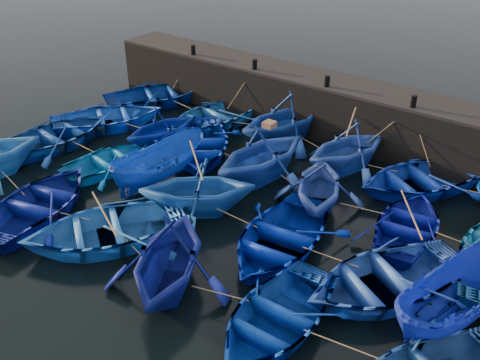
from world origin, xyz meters
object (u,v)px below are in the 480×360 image
Objects in this scene: boat_13 at (58,135)px; boat_0 at (157,95)px; boat_8 at (199,144)px; wooden_crate at (269,124)px.

boat_0 is at bearing -84.34° from boat_13.
boat_0 is 6.53m from boat_8.
boat_8 is at bearing -178.74° from boat_0.
boat_8 is 6.59m from boat_13.
boat_8 is 1.02× the size of boat_13.
boat_13 is (-5.74, -3.23, -0.01)m from boat_8.
wooden_crate is (3.80, -0.13, 2.00)m from boat_8.
wooden_crate reaches higher than boat_0.
boat_0 is 12.30× the size of wooden_crate.
boat_0 is 10.27m from wooden_crate.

